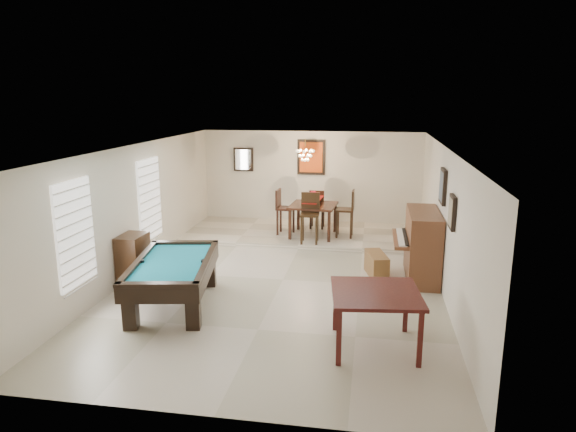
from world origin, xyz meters
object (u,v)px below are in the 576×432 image
(pool_table, at_px, (174,284))
(dining_chair_east, at_px, (345,213))
(piano_bench, at_px, (377,265))
(dining_table, at_px, (313,218))
(chandelier, at_px, (305,151))
(dining_chair_west, at_px, (286,212))
(flower_vase, at_px, (313,195))
(square_table, at_px, (375,320))
(apothecary_chest, at_px, (133,260))
(dining_chair_north, at_px, (317,209))
(dining_chair_south, at_px, (310,218))
(upright_piano, at_px, (414,245))

(pool_table, xyz_separation_m, dining_chair_east, (2.66, 4.50, 0.32))
(piano_bench, relative_size, dining_table, 0.75)
(dining_chair_east, xyz_separation_m, chandelier, (-1.03, 0.24, 1.49))
(dining_chair_west, bearing_deg, piano_bench, -133.30)
(pool_table, xyz_separation_m, flower_vase, (1.88, 4.46, 0.76))
(piano_bench, relative_size, flower_vase, 3.67)
(pool_table, height_order, chandelier, chandelier)
(square_table, bearing_deg, apothecary_chest, 158.45)
(pool_table, relative_size, dining_table, 2.11)
(dining_chair_north, bearing_deg, pool_table, 70.35)
(square_table, relative_size, chandelier, 2.05)
(dining_chair_south, distance_m, dining_chair_north, 1.44)
(flower_vase, bearing_deg, dining_chair_west, 176.25)
(pool_table, relative_size, upright_piano, 1.44)
(upright_piano, distance_m, dining_table, 3.29)
(square_table, distance_m, dining_chair_west, 5.93)
(dining_table, distance_m, flower_vase, 0.57)
(flower_vase, distance_m, dining_chair_west, 0.84)
(piano_bench, relative_size, dining_chair_west, 0.73)
(dining_chair_south, xyz_separation_m, chandelier, (-0.24, 0.93, 1.49))
(dining_chair_north, bearing_deg, dining_chair_east, 135.83)
(dining_table, xyz_separation_m, dining_chair_east, (0.78, 0.03, 0.13))
(upright_piano, bearing_deg, dining_table, 133.90)
(flower_vase, bearing_deg, chandelier, 131.92)
(pool_table, distance_m, piano_bench, 4.03)
(square_table, bearing_deg, upright_piano, 76.23)
(dining_table, bearing_deg, dining_chair_west, 176.25)
(flower_vase, bearing_deg, pool_table, -112.88)
(square_table, height_order, upright_piano, upright_piano)
(dining_chair_west, bearing_deg, dining_chair_north, -40.73)
(square_table, bearing_deg, chandelier, 107.23)
(dining_chair_east, bearing_deg, dining_chair_west, -89.39)
(upright_piano, height_order, dining_table, upright_piano)
(square_table, bearing_deg, dining_chair_east, 97.77)
(square_table, bearing_deg, dining_chair_south, 107.73)
(square_table, distance_m, dining_chair_south, 5.04)
(pool_table, bearing_deg, apothecary_chest, 134.25)
(apothecary_chest, bearing_deg, dining_chair_north, 55.69)
(dining_chair_north, bearing_deg, chandelier, 62.60)
(upright_piano, xyz_separation_m, apothecary_chest, (-5.29, -1.28, -0.18))
(dining_table, relative_size, dining_chair_north, 1.07)
(chandelier, bearing_deg, dining_chair_north, 62.33)
(dining_chair_south, xyz_separation_m, dining_chair_west, (-0.70, 0.70, -0.02))
(dining_table, height_order, dining_chair_south, dining_chair_south)
(apothecary_chest, xyz_separation_m, dining_table, (3.01, 3.65, 0.08))
(piano_bench, distance_m, dining_chair_east, 2.58)
(chandelier, bearing_deg, pool_table, -109.04)
(pool_table, bearing_deg, dining_chair_south, 53.72)
(dining_table, relative_size, flower_vase, 4.90)
(upright_piano, relative_size, dining_table, 1.47)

